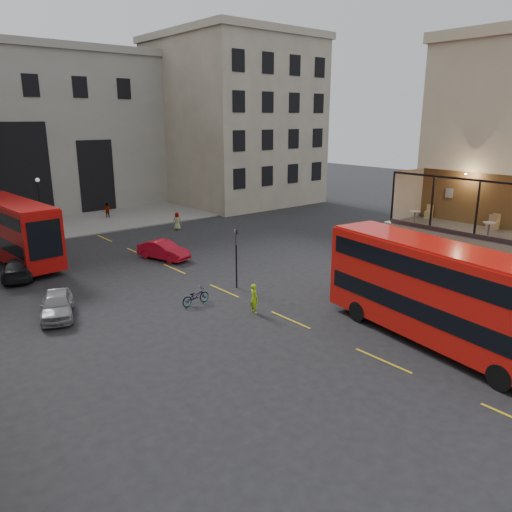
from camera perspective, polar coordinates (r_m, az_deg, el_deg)
ground at (r=24.89m, az=17.08°, el=-10.02°), size 140.00×140.00×0.00m
host_frontage at (r=29.48m, az=24.46°, el=-2.03°), size 3.00×11.00×4.50m
cafe_floor at (r=28.92m, az=24.97°, el=2.32°), size 3.00×10.00×0.10m
gateway at (r=61.53m, az=-27.07°, el=12.97°), size 35.00×10.60×18.00m
building_right at (r=64.99m, az=-2.68°, el=15.55°), size 16.60×18.60×20.00m
pavement_far at (r=52.63m, az=-24.36°, el=2.82°), size 40.00×12.00×0.12m
traffic_light_near at (r=31.08m, az=-2.27°, el=0.60°), size 0.16×0.20×3.80m
street_lamp_b at (r=48.41m, az=-23.35°, el=4.74°), size 0.36×0.36×5.33m
bus_near at (r=24.78m, az=20.11°, el=-3.64°), size 4.40×12.36×4.83m
bus_far at (r=40.76m, az=-25.95°, el=2.91°), size 3.47×11.79×4.64m
car_a at (r=29.12m, az=-21.79°, el=-5.19°), size 2.96×4.34×1.37m
car_b at (r=38.49m, az=-10.53°, el=0.65°), size 2.71×4.51×1.40m
car_c at (r=37.06m, az=-25.41°, el=-1.25°), size 3.46×5.08×1.37m
bicycle at (r=29.07m, az=-6.93°, el=-4.60°), size 1.87×0.75×0.96m
cyclist at (r=27.54m, az=-0.22°, el=-4.86°), size 0.49×0.67×1.68m
pedestrian_b at (r=53.32m, az=-25.30°, el=3.67°), size 1.03×1.19×1.60m
pedestrian_c at (r=55.39m, az=-16.62°, el=4.95°), size 0.98×0.43×1.66m
pedestrian_d at (r=48.35m, az=-9.00°, el=3.95°), size 0.98×0.92×1.68m
cafe_table_mid at (r=27.73m, az=25.07°, el=2.98°), size 0.62×0.62×0.77m
cafe_table_far at (r=29.66m, az=17.69°, el=4.45°), size 0.61×0.61×0.76m
cafe_chair_b at (r=29.96m, az=25.59°, el=3.27°), size 0.44×0.44×0.84m
cafe_chair_c at (r=29.61m, az=25.25°, el=3.17°), size 0.44×0.44×0.83m
cafe_chair_d at (r=31.74m, az=19.12°, el=4.54°), size 0.48×0.48×0.80m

